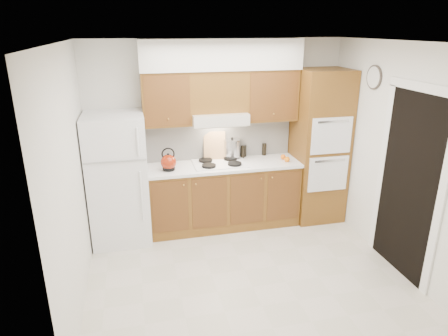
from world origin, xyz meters
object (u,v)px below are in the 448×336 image
(fridge, at_px, (118,179))
(kettle, at_px, (168,162))
(oven_cabinet, at_px, (319,147))
(stock_pot, at_px, (232,148))

(fridge, relative_size, kettle, 8.35)
(fridge, height_order, oven_cabinet, oven_cabinet)
(fridge, xyz_separation_m, stock_pot, (1.60, 0.27, 0.23))
(oven_cabinet, bearing_deg, fridge, -179.30)
(oven_cabinet, relative_size, kettle, 10.68)
(fridge, distance_m, kettle, 0.69)
(fridge, relative_size, oven_cabinet, 0.78)
(oven_cabinet, bearing_deg, stock_pot, 169.47)
(stock_pot, bearing_deg, fridge, -170.58)
(oven_cabinet, bearing_deg, kettle, -178.17)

